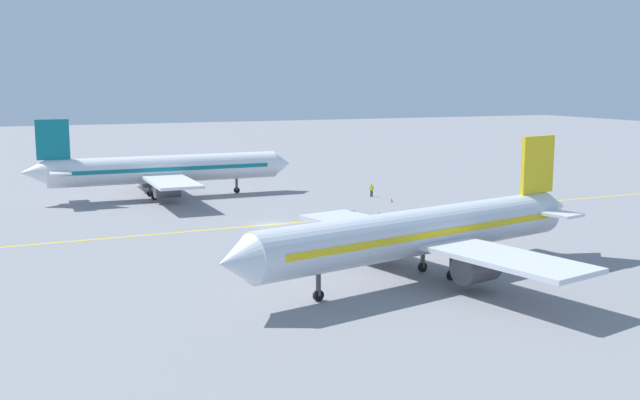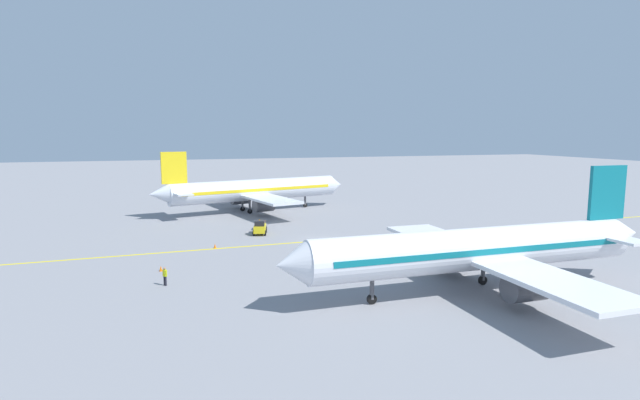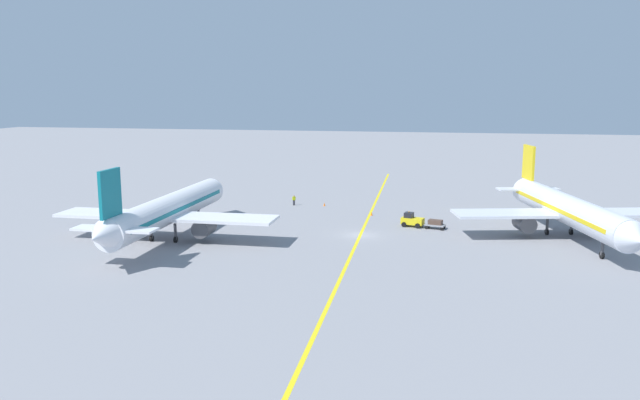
{
  "view_description": "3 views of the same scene",
  "coord_description": "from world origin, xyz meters",
  "px_view_note": "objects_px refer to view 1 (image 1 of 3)",
  "views": [
    {
      "loc": [
        -74.96,
        25.58,
        15.31
      ],
      "look_at": [
        -2.96,
        -4.48,
        2.85
      ],
      "focal_mm": 42.0,
      "sensor_mm": 36.0,
      "label": 1
    },
    {
      "loc": [
        58.88,
        -18.69,
        13.63
      ],
      "look_at": [
        -3.92,
        1.3,
        4.66
      ],
      "focal_mm": 28.0,
      "sensor_mm": 36.0,
      "label": 2
    },
    {
      "loc": [
        -10.38,
        78.42,
        18.69
      ],
      "look_at": [
        5.08,
        1.37,
        4.69
      ],
      "focal_mm": 35.0,
      "sensor_mm": 36.0,
      "label": 3
    }
  ],
  "objects_px": {
    "airplane_at_gate": "(423,232)",
    "baggage_tug_white": "(350,222)",
    "traffic_cone_near_nose": "(379,214)",
    "ground_crew_worker": "(372,190)",
    "traffic_cone_mid_apron": "(392,200)",
    "airplane_adjacent_stand": "(163,170)",
    "baggage_cart_trailing": "(356,230)"
  },
  "relations": [
    {
      "from": "baggage_tug_white",
      "to": "traffic_cone_mid_apron",
      "type": "bearing_deg",
      "value": -40.76
    },
    {
      "from": "baggage_cart_trailing",
      "to": "traffic_cone_near_nose",
      "type": "distance_m",
      "value": 12.1
    },
    {
      "from": "baggage_tug_white",
      "to": "traffic_cone_mid_apron",
      "type": "relative_size",
      "value": 5.96
    },
    {
      "from": "traffic_cone_mid_apron",
      "to": "airplane_adjacent_stand",
      "type": "bearing_deg",
      "value": 60.14
    },
    {
      "from": "traffic_cone_near_nose",
      "to": "traffic_cone_mid_apron",
      "type": "xyz_separation_m",
      "value": [
        8.42,
        -6.14,
        0.0
      ]
    },
    {
      "from": "baggage_tug_white",
      "to": "baggage_cart_trailing",
      "type": "xyz_separation_m",
      "value": [
        -3.19,
        0.83,
        -0.14
      ]
    },
    {
      "from": "traffic_cone_near_nose",
      "to": "traffic_cone_mid_apron",
      "type": "distance_m",
      "value": 10.42
    },
    {
      "from": "traffic_cone_mid_apron",
      "to": "traffic_cone_near_nose",
      "type": "bearing_deg",
      "value": 143.9
    },
    {
      "from": "ground_crew_worker",
      "to": "airplane_adjacent_stand",
      "type": "bearing_deg",
      "value": 68.74
    },
    {
      "from": "airplane_at_gate",
      "to": "airplane_adjacent_stand",
      "type": "height_order",
      "value": "same"
    },
    {
      "from": "baggage_tug_white",
      "to": "baggage_cart_trailing",
      "type": "height_order",
      "value": "baggage_tug_white"
    },
    {
      "from": "baggage_cart_trailing",
      "to": "traffic_cone_near_nose",
      "type": "xyz_separation_m",
      "value": [
        9.54,
        -7.42,
        -0.49
      ]
    },
    {
      "from": "airplane_at_gate",
      "to": "baggage_tug_white",
      "type": "bearing_deg",
      "value": -8.15
    },
    {
      "from": "baggage_cart_trailing",
      "to": "traffic_cone_mid_apron",
      "type": "bearing_deg",
      "value": -37.05
    },
    {
      "from": "traffic_cone_near_nose",
      "to": "traffic_cone_mid_apron",
      "type": "bearing_deg",
      "value": -36.1
    },
    {
      "from": "baggage_cart_trailing",
      "to": "traffic_cone_near_nose",
      "type": "bearing_deg",
      "value": -37.87
    },
    {
      "from": "baggage_cart_trailing",
      "to": "ground_crew_worker",
      "type": "xyz_separation_m",
      "value": [
        22.94,
        -13.19,
        0.15
      ]
    },
    {
      "from": "airplane_adjacent_stand",
      "to": "traffic_cone_mid_apron",
      "type": "height_order",
      "value": "airplane_adjacent_stand"
    },
    {
      "from": "baggage_tug_white",
      "to": "traffic_cone_mid_apron",
      "type": "height_order",
      "value": "baggage_tug_white"
    },
    {
      "from": "airplane_adjacent_stand",
      "to": "airplane_at_gate",
      "type": "bearing_deg",
      "value": -167.84
    },
    {
      "from": "airplane_adjacent_stand",
      "to": "traffic_cone_near_nose",
      "type": "xyz_separation_m",
      "value": [
        -23.41,
        -19.97,
        -3.43
      ]
    },
    {
      "from": "airplane_adjacent_stand",
      "to": "traffic_cone_mid_apron",
      "type": "xyz_separation_m",
      "value": [
        -14.99,
        -26.11,
        -3.43
      ]
    },
    {
      "from": "baggage_cart_trailing",
      "to": "ground_crew_worker",
      "type": "relative_size",
      "value": 1.71
    },
    {
      "from": "airplane_at_gate",
      "to": "traffic_cone_near_nose",
      "type": "height_order",
      "value": "airplane_at_gate"
    },
    {
      "from": "airplane_at_gate",
      "to": "baggage_tug_white",
      "type": "height_order",
      "value": "airplane_at_gate"
    },
    {
      "from": "airplane_at_gate",
      "to": "ground_crew_worker",
      "type": "relative_size",
      "value": 20.94
    },
    {
      "from": "baggage_tug_white",
      "to": "traffic_cone_near_nose",
      "type": "relative_size",
      "value": 5.96
    },
    {
      "from": "airplane_at_gate",
      "to": "airplane_adjacent_stand",
      "type": "distance_m",
      "value": 50.3
    },
    {
      "from": "baggage_tug_white",
      "to": "traffic_cone_mid_apron",
      "type": "xyz_separation_m",
      "value": [
        14.77,
        -12.73,
        -0.63
      ]
    },
    {
      "from": "baggage_cart_trailing",
      "to": "traffic_cone_near_nose",
      "type": "height_order",
      "value": "baggage_cart_trailing"
    },
    {
      "from": "traffic_cone_near_nose",
      "to": "ground_crew_worker",
      "type": "bearing_deg",
      "value": -23.3
    },
    {
      "from": "airplane_adjacent_stand",
      "to": "baggage_cart_trailing",
      "type": "xyz_separation_m",
      "value": [
        -32.96,
        -12.55,
        -2.95
      ]
    }
  ]
}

